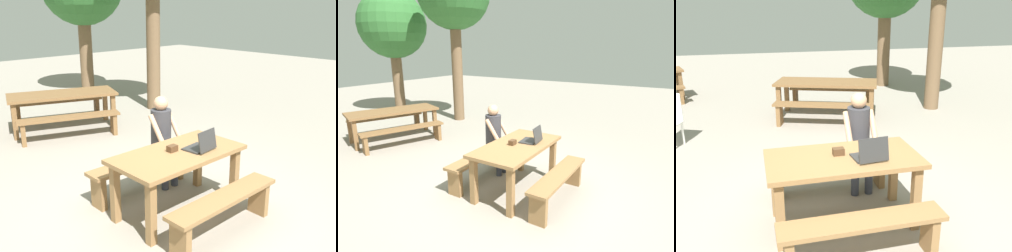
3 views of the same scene
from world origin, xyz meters
TOP-DOWN VIEW (x-y plane):
  - ground_plane at (0.00, 0.00)m, footprint 30.00×30.00m
  - picnic_table_front at (0.00, 0.00)m, footprint 1.61×0.83m
  - bench_near at (0.00, -0.72)m, footprint 1.54×0.30m
  - bench_far at (0.00, 0.72)m, footprint 1.54×0.30m
  - laptop at (0.25, -0.15)m, footprint 0.34×0.33m
  - small_pouch at (-0.04, 0.06)m, footprint 0.12×0.08m
  - person_seated at (0.38, 0.68)m, footprint 0.39×0.40m
  - picnic_table_mid at (0.65, 3.97)m, footprint 2.26×1.51m
  - bench_mid_south at (0.41, 3.29)m, footprint 1.88×0.92m
  - bench_mid_north at (0.89, 4.64)m, footprint 1.88×0.92m

SIDE VIEW (x-z plane):
  - ground_plane at x=0.00m, z-range 0.00..0.00m
  - bench_near at x=0.00m, z-range 0.11..0.58m
  - bench_far at x=0.00m, z-range 0.11..0.58m
  - bench_mid_south at x=0.41m, z-range 0.12..0.58m
  - bench_mid_north at x=0.89m, z-range 0.12..0.58m
  - picnic_table_mid at x=0.65m, z-range 0.27..1.03m
  - picnic_table_front at x=0.00m, z-range 0.26..1.04m
  - person_seated at x=0.38m, z-range 0.11..1.38m
  - small_pouch at x=-0.04m, z-range 0.78..0.85m
  - laptop at x=0.25m, z-range 0.71..0.97m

